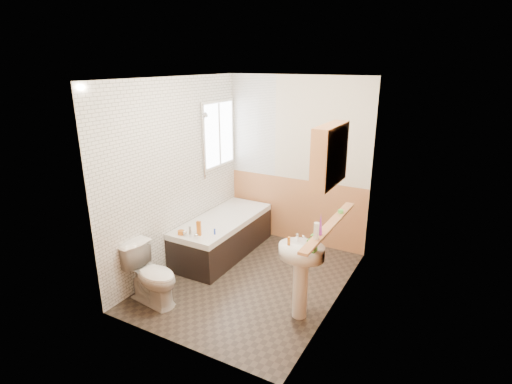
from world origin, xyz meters
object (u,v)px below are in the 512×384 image
Objects in this scene: toilet at (152,275)px; pine_shelf at (330,225)px; sink at (301,267)px; medicine_cabinet at (330,155)px; bathtub at (223,235)px.

pine_shelf is at bearing -57.91° from toilet.
medicine_cabinet reaches higher than sink.
sink is 0.63× the size of pine_shelf.
medicine_cabinet is at bearing -20.99° from bathtub.
pine_shelf is (1.77, -0.60, 0.73)m from bathtub.
bathtub is 2.01m from pine_shelf.
bathtub is 1.83m from sink.
toilet is 2.41m from medicine_cabinet.
bathtub is 2.40× the size of toilet.
sink reaches higher than bathtub.
medicine_cabinet reaches higher than toilet.
toilet is 0.73× the size of sink.
sink reaches higher than toilet.
sink is at bearing -63.52° from toilet.
toilet is at bearing -149.43° from sink.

